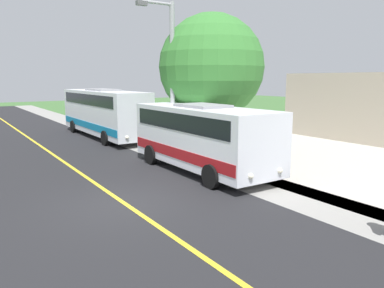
{
  "coord_description": "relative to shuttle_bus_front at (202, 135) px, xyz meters",
  "views": [
    {
      "loc": [
        4.47,
        10.68,
        3.93
      ],
      "look_at": [
        -3.5,
        -1.31,
        1.4
      ],
      "focal_mm": 34.61,
      "sensor_mm": 36.0,
      "label": 1
    }
  ],
  "objects": [
    {
      "name": "street_light_pole",
      "position": [
        -0.3,
        -3.19,
        2.61
      ],
      "size": [
        1.97,
        0.24,
        7.59
      ],
      "color": "#9E9EA3",
      "rests_on": "ground"
    },
    {
      "name": "road_surface",
      "position": [
        4.57,
        2.12,
        -1.58
      ],
      "size": [
        8.0,
        100.0,
        0.01
      ],
      "primitive_type": "cube",
      "color": "black",
      "rests_on": "ground"
    },
    {
      "name": "sidewalk",
      "position": [
        -0.63,
        2.12,
        -1.59
      ],
      "size": [
        2.4,
        100.0,
        0.01
      ],
      "primitive_type": "cube",
      "color": "gray",
      "rests_on": "ground"
    },
    {
      "name": "ground_plane",
      "position": [
        4.57,
        2.12,
        -1.59
      ],
      "size": [
        120.0,
        120.0,
        0.0
      ],
      "primitive_type": "plane",
      "color": "#3D6633"
    },
    {
      "name": "transit_bus_rear",
      "position": [
        0.11,
        -11.59,
        0.21
      ],
      "size": [
        2.58,
        10.74,
        3.28
      ],
      "color": "white",
      "rests_on": "ground"
    },
    {
      "name": "tree_curbside",
      "position": [
        -2.83,
        -3.21,
        2.97
      ],
      "size": [
        5.53,
        5.53,
        7.33
      ],
      "color": "#4C3826",
      "rests_on": "ground"
    },
    {
      "name": "shuttle_bus_front",
      "position": [
        0.0,
        0.0,
        0.0
      ],
      "size": [
        2.8,
        7.74,
        2.88
      ],
      "color": "white",
      "rests_on": "ground"
    },
    {
      "name": "road_centre_line",
      "position": [
        4.57,
        2.12,
        -1.58
      ],
      "size": [
        0.16,
        100.0,
        0.0
      ],
      "primitive_type": "cube",
      "color": "gold",
      "rests_on": "ground"
    }
  ]
}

